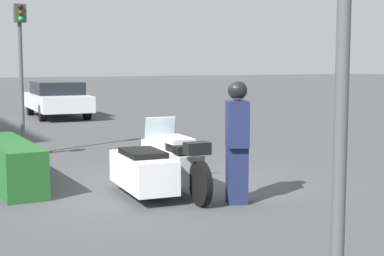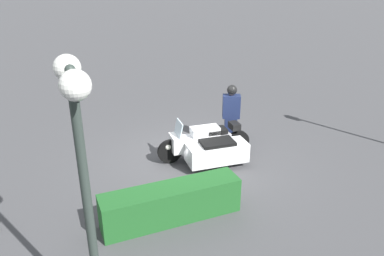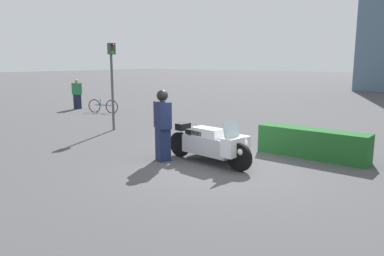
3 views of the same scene
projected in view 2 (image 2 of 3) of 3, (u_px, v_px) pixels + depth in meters
The scene contains 5 objects.
ground_plane at pixel (191, 159), 10.23m from camera, with size 160.00×160.00×0.00m, color #424244.
police_motorcycle at pixel (208, 147), 9.87m from camera, with size 2.64×1.34×1.16m.
officer_rider at pixel (231, 114), 10.78m from camera, with size 0.58×0.48×1.82m.
hedge_bush_curbside at pixel (171, 203), 7.65m from camera, with size 2.89×0.63×0.76m, color #1E5623.
twin_lamp_post at pixel (80, 143), 4.34m from camera, with size 0.33×1.10×3.89m.
Camera 2 is at (3.50, 8.39, 4.77)m, focal length 35.00 mm.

